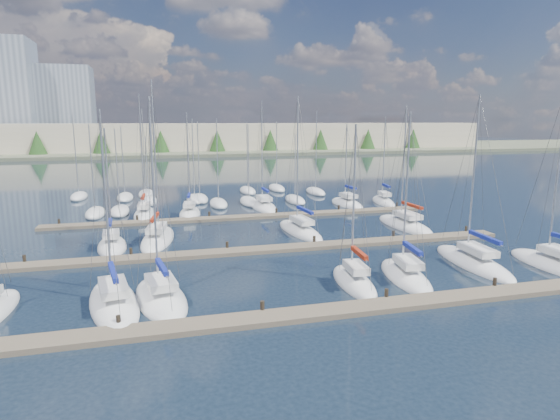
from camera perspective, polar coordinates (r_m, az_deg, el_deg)
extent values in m
plane|color=#1A2634|center=(83.62, -8.07, 3.11)|extent=(400.00, 400.00, 0.00)
cube|color=#6B5E4C|center=(28.39, 6.33, -12.17)|extent=(44.00, 1.80, 0.35)
cylinder|color=#2D261C|center=(27.60, -19.05, -13.10)|extent=(0.26, 0.26, 1.10)
cylinder|color=#2D261C|center=(28.05, -2.17, -12.08)|extent=(0.26, 0.26, 1.10)
cylinder|color=#2D261C|center=(30.66, 12.83, -10.30)|extent=(0.26, 0.26, 1.10)
cylinder|color=#2D261C|center=(34.94, 24.68, -8.38)|extent=(0.26, 0.26, 1.10)
cube|color=#6B5E4C|center=(41.02, -0.71, -4.77)|extent=(44.00, 1.80, 0.35)
cylinder|color=#2D261C|center=(42.03, -28.69, -5.56)|extent=(0.26, 0.26, 1.10)
cylinder|color=#2D261C|center=(40.78, -17.69, -5.18)|extent=(0.26, 0.26, 1.10)
cylinder|color=#2D261C|center=(41.09, -6.46, -4.60)|extent=(0.26, 0.26, 1.10)
cylinder|color=#2D261C|center=(42.91, 4.19, -3.88)|extent=(0.26, 0.26, 1.10)
cylinder|color=#2D261C|center=(46.07, 13.66, -3.13)|extent=(0.26, 0.26, 1.10)
cylinder|color=#2D261C|center=(50.32, 21.71, -2.43)|extent=(0.26, 0.26, 1.10)
cube|color=#6B5E4C|center=(54.32, -4.31, -0.88)|extent=(44.00, 1.80, 0.35)
cylinder|color=#2D261C|center=(55.32, -25.32, -1.55)|extent=(0.26, 0.26, 1.10)
cylinder|color=#2D261C|center=(54.38, -17.02, -1.17)|extent=(0.26, 0.26, 1.10)
cylinder|color=#2D261C|center=(54.61, -8.61, -0.75)|extent=(0.26, 0.26, 1.10)
cylinder|color=#2D261C|center=(55.99, -0.45, -0.34)|extent=(0.26, 0.26, 1.10)
cylinder|color=#2D261C|center=(58.45, 7.17, 0.06)|extent=(0.26, 0.26, 1.10)
cylinder|color=#2D261C|center=(61.85, 14.06, 0.41)|extent=(0.26, 0.26, 1.10)
ellipsoid|color=white|center=(57.84, -16.14, -0.66)|extent=(2.84, 8.40, 1.60)
cube|color=maroon|center=(57.84, -16.14, -0.66)|extent=(1.47, 4.04, 0.12)
cube|color=silver|center=(57.19, -16.24, 0.53)|extent=(1.50, 2.96, 0.50)
cylinder|color=#9EA0A5|center=(57.52, -16.50, 6.89)|extent=(0.14, 0.14, 13.07)
cylinder|color=#9EA0A5|center=(56.36, -16.33, 1.46)|extent=(0.24, 3.49, 0.10)
cube|color=maroon|center=(56.35, -16.34, 1.58)|extent=(0.43, 3.22, 0.30)
ellipsoid|color=white|center=(65.87, 12.49, 0.89)|extent=(3.41, 7.77, 1.60)
cube|color=black|center=(65.87, 12.49, 0.89)|extent=(1.72, 3.74, 0.12)
cube|color=silver|center=(65.31, 12.63, 1.96)|extent=(1.63, 2.79, 0.50)
cylinder|color=#9EA0A5|center=(65.66, 12.56, 6.47)|extent=(0.14, 0.14, 10.64)
cylinder|color=#9EA0A5|center=(64.59, 12.83, 2.79)|extent=(0.62, 3.13, 0.10)
cube|color=navy|center=(64.57, 12.84, 2.90)|extent=(0.78, 2.91, 0.30)
ellipsoid|color=white|center=(35.32, 15.01, -7.95)|extent=(3.66, 8.12, 1.60)
cube|color=silver|center=(34.58, 15.35, -6.12)|extent=(1.78, 2.92, 0.50)
cylinder|color=#9EA0A5|center=(34.41, 15.17, 2.54)|extent=(0.14, 0.14, 10.72)
cylinder|color=#9EA0A5|center=(33.74, 15.83, -4.71)|extent=(0.59, 3.27, 0.10)
cube|color=navy|center=(33.70, 15.84, -4.52)|extent=(0.75, 3.04, 0.30)
ellipsoid|color=white|center=(42.40, 30.46, -5.94)|extent=(3.23, 8.91, 1.60)
cylinder|color=#9EA0A5|center=(41.56, 30.78, 4.22)|extent=(0.14, 0.14, 12.81)
ellipsoid|color=white|center=(33.34, 8.99, -8.85)|extent=(2.76, 7.14, 1.60)
cube|color=maroon|center=(33.34, 8.99, -8.85)|extent=(1.41, 3.44, 0.12)
cube|color=silver|center=(32.61, 9.26, -6.90)|extent=(1.40, 2.54, 0.50)
cylinder|color=#9EA0A5|center=(32.35, 8.99, 1.51)|extent=(0.14, 0.14, 9.88)
cylinder|color=#9EA0A5|center=(31.80, 9.64, -5.40)|extent=(0.35, 2.93, 0.10)
cube|color=maroon|center=(31.77, 9.65, -5.19)|extent=(0.53, 2.71, 0.30)
ellipsoid|color=white|center=(31.13, -14.33, -10.53)|extent=(4.22, 8.39, 1.60)
cube|color=silver|center=(30.31, -14.32, -8.50)|extent=(2.07, 3.03, 0.50)
cylinder|color=#9EA0A5|center=(29.99, -15.15, 2.14)|extent=(0.14, 0.14, 11.54)
cylinder|color=#9EA0A5|center=(29.38, -14.20, -6.96)|extent=(0.63, 3.34, 0.10)
cube|color=navy|center=(29.34, -14.21, -6.74)|extent=(0.78, 3.11, 0.30)
ellipsoid|color=white|center=(51.99, 14.93, -1.88)|extent=(3.20, 9.91, 1.60)
cube|color=silver|center=(51.31, 15.28, -0.58)|extent=(1.73, 3.48, 0.50)
cylinder|color=#9EA0A5|center=(51.62, 14.86, 5.77)|extent=(0.14, 0.14, 11.66)
cylinder|color=#9EA0A5|center=(50.45, 15.79, 0.42)|extent=(0.16, 4.14, 0.10)
cube|color=maroon|center=(50.43, 15.80, 0.55)|extent=(0.36, 3.82, 0.30)
ellipsoid|color=white|center=(44.50, -19.78, -4.31)|extent=(2.86, 6.67, 1.60)
cube|color=black|center=(44.50, -19.78, -4.31)|extent=(1.47, 3.21, 0.12)
cube|color=silver|center=(43.87, -19.90, -2.78)|extent=(1.50, 2.36, 0.50)
cylinder|color=#9EA0A5|center=(43.92, -20.25, 3.18)|extent=(0.14, 0.14, 9.48)
cylinder|color=#9EA0A5|center=(43.13, -20.01, -1.58)|extent=(0.26, 2.75, 0.10)
cube|color=navy|center=(43.11, -20.02, -1.43)|extent=(0.44, 2.54, 0.30)
ellipsoid|color=white|center=(57.23, -10.92, -0.55)|extent=(3.28, 7.00, 1.60)
cube|color=silver|center=(56.66, -10.99, 0.67)|extent=(1.63, 2.51, 0.50)
cylinder|color=#9EA0A5|center=(56.85, -11.13, 6.06)|extent=(0.14, 0.14, 11.02)
cylinder|color=#9EA0A5|center=(55.95, -11.06, 1.63)|extent=(0.45, 2.82, 0.10)
cube|color=navy|center=(55.93, -11.06, 1.75)|extent=(0.62, 2.62, 0.30)
ellipsoid|color=white|center=(63.52, 8.15, 0.67)|extent=(3.15, 7.94, 1.60)
cube|color=silver|center=(62.96, 8.34, 1.78)|extent=(1.65, 2.81, 0.50)
cylinder|color=#9EA0A5|center=(63.31, 8.05, 5.99)|extent=(0.14, 0.14, 9.60)
cylinder|color=#9EA0A5|center=(62.25, 8.62, 2.64)|extent=(0.27, 3.28, 0.10)
cube|color=navy|center=(62.23, 8.62, 2.75)|extent=(0.45, 3.03, 0.30)
ellipsoid|color=white|center=(47.68, 2.43, -2.66)|extent=(3.48, 9.72, 1.60)
cube|color=black|center=(47.68, 2.43, -2.66)|extent=(1.77, 4.68, 0.12)
cube|color=silver|center=(46.96, 2.67, -1.25)|extent=(1.73, 3.45, 0.50)
cylinder|color=#9EA0A5|center=(47.20, 2.15, 6.17)|extent=(0.14, 0.14, 12.46)
cylinder|color=#9EA0A5|center=(46.06, 3.05, -0.16)|extent=(0.48, 3.99, 0.10)
cube|color=navy|center=(46.04, 3.05, -0.01)|extent=(0.65, 3.69, 0.30)
ellipsoid|color=white|center=(60.84, -2.03, 0.33)|extent=(2.89, 8.55, 1.60)
cube|color=maroon|center=(60.84, -2.03, 0.33)|extent=(1.50, 4.10, 0.12)
cube|color=silver|center=(60.20, -1.95, 1.47)|extent=(1.58, 3.00, 0.50)
cylinder|color=#9EA0A5|center=(60.59, -2.22, 7.26)|extent=(0.14, 0.14, 12.53)
cylinder|color=#9EA0A5|center=(59.38, -1.81, 2.36)|extent=(0.12, 3.59, 0.10)
cube|color=navy|center=(59.36, -1.81, 2.48)|extent=(0.32, 3.30, 0.30)
ellipsoid|color=white|center=(45.90, -14.66, -3.56)|extent=(4.21, 10.01, 1.60)
cube|color=silver|center=(45.13, -14.83, -2.11)|extent=(2.02, 3.59, 0.50)
cylinder|color=#9EA0A5|center=(45.39, -15.00, 6.43)|extent=(0.14, 0.14, 13.76)
cylinder|color=#9EA0A5|center=(44.16, -15.05, -1.01)|extent=(0.73, 4.04, 0.10)
cube|color=maroon|center=(44.13, -15.06, -0.86)|extent=(0.87, 3.75, 0.30)
ellipsoid|color=white|center=(40.27, 22.42, -6.07)|extent=(3.43, 10.03, 1.60)
cube|color=black|center=(40.27, 22.42, -6.07)|extent=(1.76, 4.82, 0.12)
cube|color=silver|center=(39.54, 22.94, -4.46)|extent=(1.75, 3.55, 0.50)
cylinder|color=#9EA0A5|center=(39.55, 22.54, 4.11)|extent=(0.14, 0.14, 12.06)
cylinder|color=#9EA0A5|center=(38.65, 23.70, -3.25)|extent=(0.38, 4.14, 0.10)
cube|color=navy|center=(38.63, 23.72, -3.08)|extent=(0.56, 3.82, 0.30)
ellipsoid|color=white|center=(31.17, -19.58, -10.81)|extent=(4.34, 9.57, 1.60)
cube|color=black|center=(31.17, -19.58, -10.81)|extent=(2.19, 4.61, 0.12)
cube|color=silver|center=(30.29, -19.66, -8.83)|extent=(2.08, 3.44, 0.50)
cylinder|color=#9EA0A5|center=(30.19, -20.48, 1.16)|extent=(0.14, 0.14, 10.79)
cylinder|color=#9EA0A5|center=(29.26, -19.67, -7.35)|extent=(0.74, 3.84, 0.10)
cube|color=navy|center=(29.22, -19.68, -7.13)|extent=(0.88, 3.56, 0.30)
cylinder|color=#9EA0A5|center=(73.21, -23.67, 6.31)|extent=(0.12, 0.12, 11.20)
ellipsoid|color=white|center=(73.89, -23.30, 1.48)|extent=(2.20, 6.40, 1.40)
cylinder|color=#9EA0A5|center=(66.21, -9.90, 6.21)|extent=(0.12, 0.12, 10.14)
ellipsoid|color=white|center=(66.91, -9.74, 1.32)|extent=(2.20, 6.40, 1.40)
cylinder|color=#9EA0A5|center=(65.93, -10.54, 6.32)|extent=(0.12, 0.12, 10.49)
ellipsoid|color=white|center=(66.65, -10.36, 1.26)|extent=(2.20, 6.40, 1.40)
cylinder|color=#9EA0A5|center=(75.38, -0.42, 6.90)|extent=(0.12, 0.12, 10.06)
ellipsoid|color=white|center=(75.99, -0.41, 2.62)|extent=(2.20, 6.40, 1.40)
cylinder|color=#9EA0A5|center=(70.02, -18.63, 5.74)|extent=(0.12, 0.12, 9.39)
ellipsoid|color=white|center=(70.66, -18.36, 1.43)|extent=(2.20, 6.40, 1.40)
cylinder|color=#9EA0A5|center=(59.21, -21.96, 4.89)|extent=(0.12, 0.12, 9.85)
ellipsoid|color=white|center=(59.98, -21.58, -0.41)|extent=(2.20, 6.40, 1.40)
cylinder|color=#9EA0A5|center=(59.59, -19.25, 4.84)|extent=(0.12, 0.12, 9.30)
ellipsoid|color=white|center=(60.33, -18.94, -0.16)|extent=(2.20, 6.40, 1.40)
cylinder|color=#9EA0A5|center=(71.83, 4.43, 7.31)|extent=(0.12, 0.12, 11.68)
ellipsoid|color=white|center=(72.53, 4.36, 2.19)|extent=(2.20, 6.40, 1.40)
cylinder|color=#9EA0A5|center=(63.00, -3.87, 5.94)|extent=(0.12, 0.12, 9.76)
ellipsoid|color=white|center=(63.72, -3.80, 0.98)|extent=(2.20, 6.40, 1.40)
cylinder|color=#9EA0A5|center=(72.37, -16.27, 7.04)|extent=(0.12, 0.12, 11.95)
ellipsoid|color=white|center=(73.07, -15.99, 1.86)|extent=(2.20, 6.40, 1.40)
cylinder|color=#9EA0A5|center=(64.34, 1.86, 5.48)|extent=(0.12, 0.12, 8.46)
ellipsoid|color=white|center=(64.99, 1.84, 1.19)|extent=(2.20, 6.40, 1.40)
cylinder|color=#9EA0A5|center=(66.09, -15.93, 5.06)|extent=(0.12, 0.12, 8.12)
ellipsoid|color=white|center=(66.70, -15.72, 1.04)|extent=(2.20, 6.40, 1.40)
cylinder|color=#9EA0A5|center=(72.87, -4.02, 6.71)|extent=(0.12, 0.12, 10.00)
ellipsoid|color=white|center=(73.50, -3.96, 2.31)|extent=(2.20, 6.40, 1.40)
cylinder|color=#9EA0A5|center=(61.96, -7.64, 6.14)|extent=(0.12, 0.12, 10.54)
ellipsoid|color=white|center=(62.73, -7.50, 0.75)|extent=(2.20, 6.40, 1.40)
cube|color=#666B51|center=(172.91, -11.66, 7.17)|extent=(400.00, 60.00, 1.00)
cube|color=beige|center=(163.60, -7.98, 8.66)|extent=(200.00, 12.00, 10.00)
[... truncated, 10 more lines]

